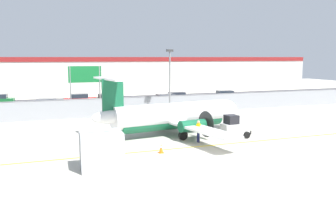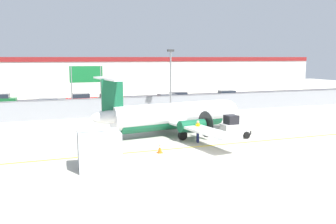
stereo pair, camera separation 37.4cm
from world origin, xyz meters
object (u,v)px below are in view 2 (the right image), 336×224
Objects in this scene: traffic_cone_near_left at (160,148)px; traffic_cone_near_right at (115,140)px; highway_sign at (86,78)px; parked_car_5 at (179,98)px; cargo_container at (99,150)px; parked_car_3 at (110,100)px; apron_light_pole at (171,78)px; baggage_tug at (234,128)px; parked_car_1 at (47,106)px; commuter_airplane at (175,116)px; parked_car_6 at (226,96)px; parked_car_0 at (0,100)px; parked_car_2 at (82,100)px; parked_car_4 at (166,100)px; ground_crew_worker at (198,130)px.

traffic_cone_near_left is 1.00× the size of traffic_cone_near_right.
traffic_cone_near_right is 0.12× the size of highway_sign.
traffic_cone_near_right is 24.95m from parked_car_5.
cargo_container is 3.97× the size of traffic_cone_near_left.
parked_car_3 is 13.06m from apron_light_pole.
baggage_tug is 0.55× the size of parked_car_1.
commuter_airplane reaches higher than traffic_cone_near_right.
parked_car_6 is (16.68, -1.22, 0.00)m from parked_car_3.
parked_car_0 is at bearing 136.92° from apron_light_pole.
cargo_container reaches higher than parked_car_2.
parked_car_4 is (1.35, 19.73, 0.04)m from baggage_tug.
commuter_airplane is at bearing -67.60° from highway_sign.
parked_car_5 is at bearing -141.56° from parked_car_4.
highway_sign is (-5.39, 13.07, 2.54)m from commuter_airplane.
parked_car_3 is at bearing 103.88° from ground_crew_worker.
traffic_cone_near_right is 22.30m from parked_car_3.
parked_car_0 is 0.60× the size of apron_light_pole.
parked_car_3 is (-5.39, 22.95, 0.04)m from baggage_tug.
traffic_cone_near_left is 30.43m from parked_car_6.
commuter_airplane is 6.38m from traffic_cone_near_left.
traffic_cone_near_left is at bearing -83.15° from highway_sign.
parked_car_2 is at bearing 86.52° from highway_sign.
cargo_container is at bearing -123.45° from apron_light_pole.
commuter_airplane is 3.69× the size of parked_car_3.
parked_car_0 is at bearing -21.99° from parked_car_4.
baggage_tug is (4.00, -2.93, -0.75)m from commuter_airplane.
commuter_airplane is at bearing 128.46° from parked_car_0.
parked_car_3 is at bearing 79.36° from traffic_cone_near_right.
traffic_cone_near_right is 0.15× the size of parked_car_3.
parked_car_5 is at bearing 5.51° from parked_car_6.
apron_light_pole is at bearing 88.66° from ground_crew_worker.
traffic_cone_near_right is 15.45m from highway_sign.
traffic_cone_near_right is 18.79m from parked_car_1.
traffic_cone_near_left is 23.78m from parked_car_4.
baggage_tug is at bearing -82.88° from parked_car_3.
highway_sign is at bearing 103.95° from commuter_airplane.
traffic_cone_near_right is 0.15× the size of parked_car_5.
parked_car_6 is at bearing 52.63° from traffic_cone_near_left.
ground_crew_worker is 0.40× the size of parked_car_4.
parked_car_3 reaches higher than traffic_cone_near_right.
parked_car_1 and parked_car_6 have the same top height.
parked_car_4 is 0.96× the size of parked_car_5.
apron_light_pole is at bearing 94.62° from baggage_tug.
parked_car_5 is at bearing -6.95° from parked_car_2.
ground_crew_worker is 0.40× the size of parked_car_2.
baggage_tug is 0.93× the size of cargo_container.
parked_car_6 is at bearing 176.04° from parked_car_0.
commuter_airplane is 25.10× the size of traffic_cone_near_left.
parked_car_4 is 0.58× the size of apron_light_pole.
cargo_container is at bearing -92.30° from parked_car_2.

